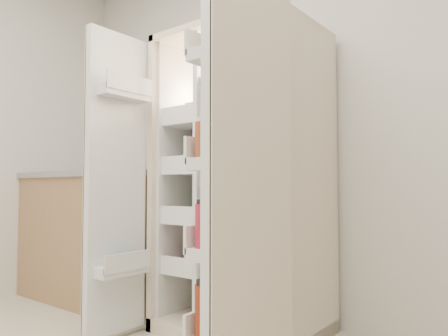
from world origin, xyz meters
The scene contains 5 objects.
wall_back centered at (0.00, 2.00, 1.35)m, with size 4.00×0.02×2.70m, color silver.
refrigerator centered at (-0.04, 1.65, 0.75)m, with size 0.92×0.70×1.80m.
freezer_door centered at (-0.55, 1.05, 0.89)m, with size 0.15×0.40×1.72m.
fridge_door centered at (0.43, 0.96, 0.87)m, with size 0.17×0.58×1.72m.
kitchen_counter centered at (-1.38, 1.54, 0.49)m, with size 1.35×0.72×0.98m.
Camera 1 is at (1.44, -0.50, 0.86)m, focal length 34.00 mm.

